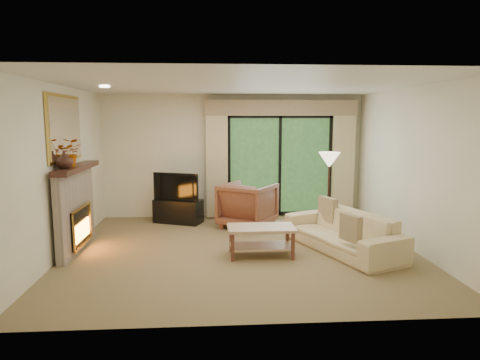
{
  "coord_description": "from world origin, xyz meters",
  "views": [
    {
      "loc": [
        -0.46,
        -6.61,
        2.09
      ],
      "look_at": [
        0.0,
        0.3,
        1.1
      ],
      "focal_mm": 32.0,
      "sensor_mm": 36.0,
      "label": 1
    }
  ],
  "objects": [
    {
      "name": "floor",
      "position": [
        0.0,
        0.0,
        0.0
      ],
      "size": [
        5.5,
        5.5,
        0.0
      ],
      "primitive_type": "plane",
      "color": "olive",
      "rests_on": "ground"
    },
    {
      "name": "sofa",
      "position": [
        1.61,
        -0.11,
        0.31
      ],
      "size": [
        1.57,
        2.3,
        0.63
      ],
      "primitive_type": "imported",
      "rotation": [
        0.0,
        0.0,
        -1.19
      ],
      "color": "beige",
      "rests_on": "floor"
    },
    {
      "name": "vase",
      "position": [
        -2.61,
        -0.23,
        1.5
      ],
      "size": [
        0.28,
        0.28,
        0.26
      ],
      "primitive_type": "imported",
      "rotation": [
        0.0,
        0.0,
        -0.11
      ],
      "color": "#381E17",
      "rests_on": "fireplace"
    },
    {
      "name": "curtain_left",
      "position": [
        -0.35,
        2.34,
        1.2
      ],
      "size": [
        0.45,
        0.18,
        2.35
      ],
      "primitive_type": "cube",
      "color": "beige",
      "rests_on": "floor"
    },
    {
      "name": "pillow_near",
      "position": [
        1.53,
        -0.72,
        0.53
      ],
      "size": [
        0.24,
        0.4,
        0.39
      ],
      "primitive_type": "cube",
      "rotation": [
        0.0,
        0.0,
        0.38
      ],
      "color": "brown",
      "rests_on": "sofa"
    },
    {
      "name": "sliding_door",
      "position": [
        1.0,
        2.45,
        1.1
      ],
      "size": [
        2.26,
        0.1,
        2.16
      ],
      "primitive_type": null,
      "color": "black",
      "rests_on": "floor"
    },
    {
      "name": "armchair",
      "position": [
        0.23,
        1.52,
        0.43
      ],
      "size": [
        1.29,
        1.3,
        0.87
      ],
      "primitive_type": "imported",
      "rotation": [
        0.0,
        0.0,
        2.57
      ],
      "color": "brown",
      "rests_on": "floor"
    },
    {
      "name": "wall_right",
      "position": [
        2.75,
        0.0,
        1.3
      ],
      "size": [
        0.0,
        5.0,
        5.0
      ],
      "primitive_type": "plane",
      "rotation": [
        1.57,
        0.0,
        -1.57
      ],
      "color": "silver",
      "rests_on": "ground"
    },
    {
      "name": "wall_left",
      "position": [
        -2.75,
        0.0,
        1.3
      ],
      "size": [
        0.0,
        5.0,
        5.0
      ],
      "primitive_type": "plane",
      "rotation": [
        1.57,
        0.0,
        1.57
      ],
      "color": "silver",
      "rests_on": "ground"
    },
    {
      "name": "pillow_far",
      "position": [
        1.53,
        0.51,
        0.54
      ],
      "size": [
        0.26,
        0.44,
        0.42
      ],
      "primitive_type": "cube",
      "rotation": [
        0.0,
        0.0,
        0.38
      ],
      "color": "brown",
      "rests_on": "sofa"
    },
    {
      "name": "wall_back",
      "position": [
        0.0,
        2.5,
        1.3
      ],
      "size": [
        5.0,
        0.0,
        5.0
      ],
      "primitive_type": "plane",
      "rotation": [
        1.57,
        0.0,
        0.0
      ],
      "color": "silver",
      "rests_on": "ground"
    },
    {
      "name": "tv",
      "position": [
        -1.14,
        1.95,
        0.75
      ],
      "size": [
        0.94,
        0.47,
        0.56
      ],
      "primitive_type": "imported",
      "rotation": [
        0.0,
        0.0,
        -0.38
      ],
      "color": "black",
      "rests_on": "media_console"
    },
    {
      "name": "media_console",
      "position": [
        -1.14,
        1.95,
        0.24
      ],
      "size": [
        1.04,
        0.75,
        0.47
      ],
      "primitive_type": "cube",
      "rotation": [
        0.0,
        0.0,
        -0.38
      ],
      "color": "black",
      "rests_on": "floor"
    },
    {
      "name": "curtain_right",
      "position": [
        2.35,
        2.34,
        1.2
      ],
      "size": [
        0.45,
        0.18,
        2.35
      ],
      "primitive_type": "cube",
      "color": "beige",
      "rests_on": "floor"
    },
    {
      "name": "fireplace",
      "position": [
        -2.63,
        0.2,
        0.69
      ],
      "size": [
        0.24,
        1.7,
        1.37
      ],
      "primitive_type": null,
      "color": "gray",
      "rests_on": "floor"
    },
    {
      "name": "mirror",
      "position": [
        -2.71,
        0.2,
        1.95
      ],
      "size": [
        0.07,
        1.45,
        1.02
      ],
      "primitive_type": null,
      "color": "gold",
      "rests_on": "wall_left"
    },
    {
      "name": "cornice",
      "position": [
        1.0,
        2.36,
        2.32
      ],
      "size": [
        3.2,
        0.24,
        0.32
      ],
      "primitive_type": "cube",
      "color": "#9B8363",
      "rests_on": "wall_back"
    },
    {
      "name": "branches",
      "position": [
        -2.61,
        0.02,
        1.58
      ],
      "size": [
        0.39,
        0.33,
        0.43
      ],
      "primitive_type": "imported",
      "rotation": [
        0.0,
        0.0,
        0.0
      ],
      "color": "#9D4504",
      "rests_on": "fireplace"
    },
    {
      "name": "floor_lamp",
      "position": [
        1.71,
        1.11,
        0.74
      ],
      "size": [
        0.45,
        0.45,
        1.48
      ],
      "primitive_type": null,
      "rotation": [
        0.0,
        0.0,
        0.14
      ],
      "color": "#FEE9C8",
      "rests_on": "floor"
    },
    {
      "name": "wall_front",
      "position": [
        0.0,
        -2.5,
        1.3
      ],
      "size": [
        5.0,
        0.0,
        5.0
      ],
      "primitive_type": "plane",
      "rotation": [
        -1.57,
        0.0,
        0.0
      ],
      "color": "silver",
      "rests_on": "ground"
    },
    {
      "name": "ceiling",
      "position": [
        0.0,
        0.0,
        2.6
      ],
      "size": [
        5.5,
        5.5,
        0.0
      ],
      "primitive_type": "plane",
      "rotation": [
        3.14,
        0.0,
        0.0
      ],
      "color": "silver",
      "rests_on": "ground"
    },
    {
      "name": "coffee_table",
      "position": [
        0.29,
        -0.28,
        0.23
      ],
      "size": [
        1.03,
        0.57,
        0.46
      ],
      "primitive_type": null,
      "rotation": [
        0.0,
        0.0,
        0.0
      ],
      "color": "tan",
      "rests_on": "floor"
    }
  ]
}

